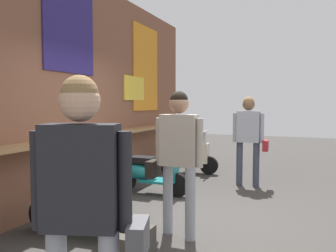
{
  "coord_description": "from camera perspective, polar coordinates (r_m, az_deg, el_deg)",
  "views": [
    {
      "loc": [
        -4.28,
        -1.5,
        1.58
      ],
      "look_at": [
        1.77,
        0.98,
        1.14
      ],
      "focal_mm": 36.47,
      "sensor_mm": 36.0,
      "label": 1
    }
  ],
  "objects": [
    {
      "name": "shopper_browsing",
      "position": [
        2.04,
        -13.88,
        -10.77
      ],
      "size": [
        0.42,
        0.67,
        1.74
      ],
      "rotation": [
        0.0,
        0.0,
        0.32
      ],
      "color": "#999EA8",
      "rests_on": "ground_plane"
    },
    {
      "name": "scooter_cream",
      "position": [
        7.79,
        2.69,
        -4.99
      ],
      "size": [
        0.48,
        1.4,
        0.97
      ],
      "rotation": [
        0.0,
        0.0,
        -1.52
      ],
      "color": "beige",
      "rests_on": "ground_plane"
    },
    {
      "name": "shopper_with_handbag",
      "position": [
        4.0,
        1.61,
        -3.71
      ],
      "size": [
        0.27,
        0.67,
        1.72
      ],
      "rotation": [
        0.0,
        0.0,
        3.16
      ],
      "color": "#999EA8",
      "rests_on": "ground_plane"
    },
    {
      "name": "market_stall_facade",
      "position": [
        5.55,
        -17.2,
        6.13
      ],
      "size": [
        9.14,
        0.61,
        3.64
      ],
      "color": "brown",
      "rests_on": "ground_plane"
    },
    {
      "name": "merchandise_crate",
      "position": [
        3.53,
        -6.61,
        -19.58
      ],
      "size": [
        0.48,
        0.39,
        0.36
      ],
      "primitive_type": "cube",
      "rotation": [
        0.0,
        0.0,
        -0.04
      ],
      "color": "#3D3833",
      "rests_on": "ground_plane"
    },
    {
      "name": "scooter_green",
      "position": [
        4.35,
        -15.59,
        -12.2
      ],
      "size": [
        0.49,
        1.4,
        0.97
      ],
      "rotation": [
        0.0,
        0.0,
        -1.5
      ],
      "color": "#237533",
      "rests_on": "ground_plane"
    },
    {
      "name": "scooter_teal",
      "position": [
        6.01,
        -3.69,
        -7.63
      ],
      "size": [
        0.46,
        1.4,
        0.97
      ],
      "rotation": [
        0.0,
        0.0,
        -1.55
      ],
      "color": "#197075",
      "rests_on": "ground_plane"
    },
    {
      "name": "ground_plane",
      "position": [
        4.8,
        2.88,
        -15.39
      ],
      "size": [
        25.6,
        25.6,
        0.0
      ],
      "primitive_type": "plane",
      "color": "#383533"
    },
    {
      "name": "shopper_passing",
      "position": [
        6.65,
        13.39,
        -0.92
      ],
      "size": [
        0.28,
        0.66,
        1.7
      ],
      "rotation": [
        0.0,
        0.0,
        0.04
      ],
      "color": "#383D4C",
      "rests_on": "ground_plane"
    }
  ]
}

